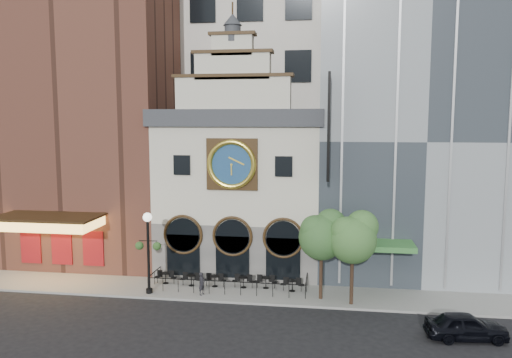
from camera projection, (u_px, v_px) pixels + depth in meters
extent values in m
plane|color=black|center=(221.00, 303.00, 31.73)|extent=(120.00, 120.00, 0.00)
cube|color=gray|center=(229.00, 289.00, 34.18)|extent=(44.00, 5.00, 0.15)
cube|color=#605E5B|center=(242.00, 240.00, 39.34)|extent=(12.00, 8.00, 4.00)
cube|color=silver|center=(242.00, 171.00, 38.69)|extent=(12.00, 8.00, 7.00)
cube|color=#2D3035|center=(242.00, 118.00, 38.21)|extent=(12.60, 8.60, 1.20)
cube|color=#34220F|center=(232.00, 164.00, 34.58)|extent=(3.60, 0.25, 3.60)
cylinder|color=navy|center=(232.00, 164.00, 34.44)|extent=(3.10, 0.12, 3.10)
torus|color=gold|center=(231.00, 165.00, 34.36)|extent=(3.46, 0.36, 3.46)
cylinder|color=#2D3035|center=(233.00, 34.00, 34.00)|extent=(1.10, 1.10, 1.10)
cone|color=#2D3035|center=(233.00, 19.00, 33.89)|extent=(1.30, 1.30, 0.80)
cube|color=brown|center=(94.00, 107.00, 41.95)|extent=(14.00, 12.00, 25.00)
cube|color=#FFBF59|center=(48.00, 223.00, 35.36)|extent=(7.00, 3.40, 0.70)
cube|color=#34220F|center=(48.00, 217.00, 35.31)|extent=(7.40, 3.80, 0.15)
cube|color=maroon|center=(62.00, 247.00, 37.24)|extent=(5.60, 0.15, 2.60)
cube|color=gray|center=(412.00, 139.00, 38.48)|extent=(14.00, 12.00, 20.00)
cube|color=#3D843C|center=(379.00, 245.00, 32.63)|extent=(4.50, 2.40, 0.35)
cube|color=black|center=(329.00, 127.00, 32.41)|extent=(0.18, 1.60, 7.00)
cube|color=silver|center=(263.00, 34.00, 49.03)|extent=(20.00, 16.00, 40.00)
cylinder|color=black|center=(166.00, 273.00, 35.05)|extent=(0.68, 0.68, 0.03)
cylinder|color=black|center=(166.00, 278.00, 35.09)|extent=(0.06, 0.06, 0.72)
cylinder|color=black|center=(191.00, 275.00, 34.56)|extent=(0.68, 0.68, 0.03)
cylinder|color=black|center=(191.00, 281.00, 34.60)|extent=(0.06, 0.06, 0.72)
cylinder|color=black|center=(215.00, 276.00, 34.39)|extent=(0.68, 0.68, 0.03)
cylinder|color=black|center=(215.00, 281.00, 34.43)|extent=(0.06, 0.06, 0.72)
cylinder|color=black|center=(244.00, 277.00, 34.16)|extent=(0.68, 0.68, 0.03)
cylinder|color=black|center=(244.00, 282.00, 34.20)|extent=(0.06, 0.06, 0.72)
cylinder|color=black|center=(266.00, 278.00, 34.05)|extent=(0.68, 0.68, 0.03)
cylinder|color=black|center=(266.00, 283.00, 34.09)|extent=(0.06, 0.06, 0.72)
cylinder|color=black|center=(292.00, 281.00, 33.45)|extent=(0.68, 0.68, 0.03)
cylinder|color=black|center=(292.00, 286.00, 33.50)|extent=(0.06, 0.06, 0.72)
imported|color=black|center=(466.00, 326.00, 26.45)|extent=(4.38, 2.12, 1.44)
imported|color=black|center=(202.00, 284.00, 32.77)|extent=(0.55, 0.65, 1.51)
cylinder|color=black|center=(148.00, 257.00, 32.90)|extent=(0.18, 0.18, 4.93)
cylinder|color=black|center=(149.00, 291.00, 33.18)|extent=(0.43, 0.43, 0.30)
sphere|color=white|center=(147.00, 217.00, 32.59)|extent=(0.59, 0.59, 0.59)
sphere|color=#255120|center=(139.00, 246.00, 32.88)|extent=(0.55, 0.55, 0.55)
sphere|color=#255120|center=(157.00, 246.00, 32.76)|extent=(0.55, 0.55, 0.55)
cylinder|color=#382619|center=(321.00, 275.00, 31.97)|extent=(0.22, 0.22, 3.14)
sphere|color=#2D5B24|center=(321.00, 237.00, 31.68)|extent=(2.91, 2.91, 2.91)
sphere|color=#2D5B24|center=(331.00, 224.00, 31.84)|extent=(2.02, 2.02, 2.02)
sphere|color=#2D5B24|center=(314.00, 229.00, 31.46)|extent=(1.79, 1.79, 1.79)
cylinder|color=#382619|center=(352.00, 279.00, 31.05)|extent=(0.23, 0.23, 3.18)
sphere|color=#386B2A|center=(353.00, 240.00, 30.75)|extent=(2.96, 2.96, 2.96)
sphere|color=#386B2A|center=(362.00, 226.00, 30.91)|extent=(2.05, 2.05, 2.05)
sphere|color=#386B2A|center=(345.00, 231.00, 30.53)|extent=(1.82, 1.82, 1.82)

